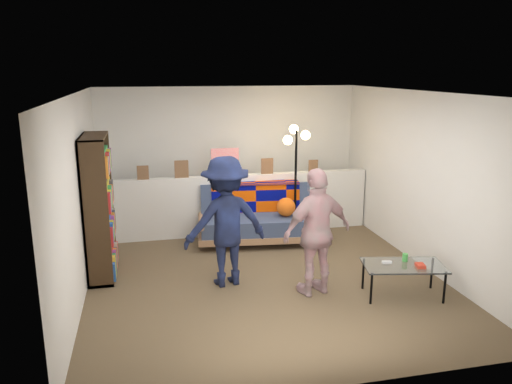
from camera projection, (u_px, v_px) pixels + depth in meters
ground at (263, 275)px, 6.68m from camera, size 5.00×5.00×0.00m
room_shell at (255, 146)px, 6.73m from camera, size 4.60×5.05×2.45m
half_wall_ledge at (237, 204)px, 8.26m from camera, size 4.45×0.15×1.00m
ledge_decor at (223, 165)px, 8.03m from camera, size 2.97×0.02×0.45m
futon_sofa at (258, 218)px, 7.92m from camera, size 1.95×1.09×0.80m
bookshelf at (99, 212)px, 6.51m from camera, size 0.31×0.94×1.87m
coffee_table at (404, 267)px, 5.99m from camera, size 1.04×0.71×0.50m
floor_lamp at (295, 159)px, 7.88m from camera, size 0.43×0.35×1.83m
person_left at (226, 222)px, 6.24m from camera, size 1.16×0.79×1.65m
person_right at (317, 232)px, 5.97m from camera, size 0.98×0.60×1.56m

